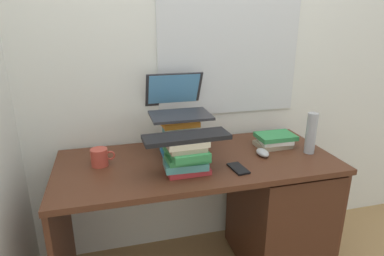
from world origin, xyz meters
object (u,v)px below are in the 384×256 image
at_px(book_stack_keyboard_riser, 187,156).
at_px(computer_mouse, 263,153).
at_px(water_bottle, 311,133).
at_px(cell_phone, 238,168).
at_px(book_stack_side, 274,140).
at_px(desk, 260,207).
at_px(keyboard, 187,137).
at_px(mug, 100,157).
at_px(laptop, 177,104).
at_px(book_stack_tall, 181,135).

xyz_separation_m(book_stack_keyboard_riser, computer_mouse, (0.46, 0.09, -0.07)).
distance_m(computer_mouse, water_bottle, 0.29).
height_order(computer_mouse, cell_phone, computer_mouse).
distance_m(book_stack_side, cell_phone, 0.41).
bearing_deg(book_stack_side, book_stack_keyboard_riser, -161.15).
distance_m(book_stack_keyboard_riser, book_stack_side, 0.62).
height_order(desk, book_stack_side, book_stack_side).
height_order(desk, keyboard, keyboard).
bearing_deg(book_stack_side, mug, -179.55).
height_order(desk, water_bottle, water_bottle).
height_order(book_stack_keyboard_riser, mug, book_stack_keyboard_riser).
height_order(book_stack_keyboard_riser, book_stack_side, book_stack_keyboard_riser).
xyz_separation_m(keyboard, cell_phone, (0.26, -0.04, -0.18)).
distance_m(laptop, keyboard, 0.34).
bearing_deg(book_stack_side, water_bottle, -42.71).
relative_size(book_stack_tall, computer_mouse, 2.28).
xyz_separation_m(book_stack_keyboard_riser, cell_phone, (0.26, -0.04, -0.08)).
relative_size(mug, water_bottle, 0.53).
bearing_deg(book_stack_tall, water_bottle, -15.27).
relative_size(book_stack_keyboard_riser, computer_mouse, 2.17).
relative_size(book_stack_keyboard_riser, cell_phone, 1.66).
xyz_separation_m(book_stack_tall, water_bottle, (0.71, -0.19, 0.01)).
bearing_deg(water_bottle, cell_phone, -167.97).
bearing_deg(mug, book_stack_side, 0.45).
distance_m(laptop, computer_mouse, 0.55).
bearing_deg(book_stack_keyboard_riser, cell_phone, -7.93).
bearing_deg(desk, laptop, 154.04).
xyz_separation_m(book_stack_keyboard_riser, laptop, (0.03, 0.33, 0.18)).
xyz_separation_m(book_stack_side, keyboard, (-0.59, -0.20, 0.15)).
bearing_deg(cell_phone, keyboard, 166.38).
xyz_separation_m(book_stack_side, cell_phone, (-0.33, -0.24, -0.04)).
height_order(book_stack_side, cell_phone, book_stack_side).
bearing_deg(book_stack_keyboard_riser, laptop, 85.17).
xyz_separation_m(laptop, computer_mouse, (0.43, -0.24, -0.25)).
bearing_deg(cell_phone, water_bottle, 6.51).
relative_size(book_stack_keyboard_riser, laptop, 0.65).
bearing_deg(cell_phone, laptop, 116.90).
relative_size(book_stack_tall, book_stack_keyboard_riser, 1.05).
relative_size(keyboard, water_bottle, 1.79).
bearing_deg(desk, mug, 174.73).
bearing_deg(book_stack_tall, desk, -18.11).
bearing_deg(keyboard, water_bottle, 2.15).
height_order(computer_mouse, water_bottle, water_bottle).
distance_m(desk, water_bottle, 0.53).
distance_m(desk, book_stack_tall, 0.66).
xyz_separation_m(book_stack_side, computer_mouse, (-0.13, -0.11, -0.02)).
xyz_separation_m(laptop, mug, (-0.45, -0.14, -0.22)).
distance_m(laptop, cell_phone, 0.51).
height_order(book_stack_keyboard_riser, water_bottle, water_bottle).
bearing_deg(laptop, book_stack_tall, -89.94).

